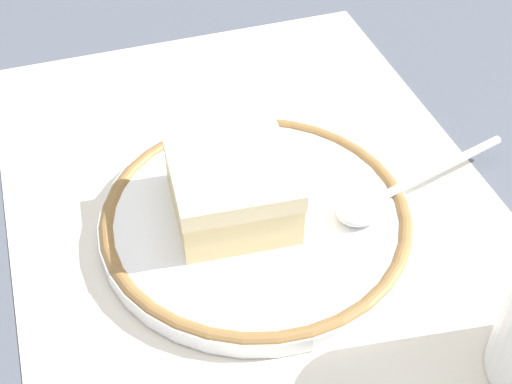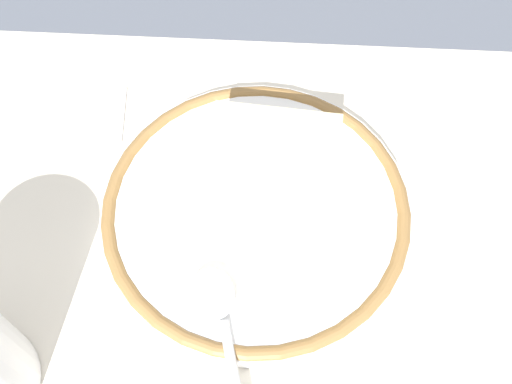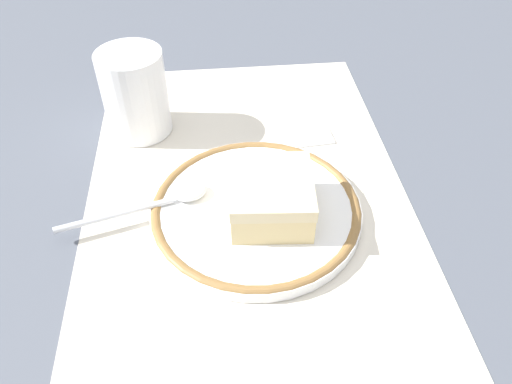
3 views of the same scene
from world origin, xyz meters
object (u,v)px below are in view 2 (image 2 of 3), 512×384
at_px(plate, 256,210).
at_px(napkin, 460,357).
at_px(spoon, 225,328).
at_px(cake_slice, 271,174).
at_px(sugar_packet, 103,113).

height_order(plate, napkin, plate).
relative_size(plate, spoon, 1.41).
bearing_deg(cake_slice, spoon, 77.08).
xyz_separation_m(spoon, sugar_packet, (0.10, -0.16, -0.01)).
relative_size(cake_slice, spoon, 0.61).
distance_m(napkin, sugar_packet, 0.30).
bearing_deg(cake_slice, sugar_packet, -26.72).
bearing_deg(plate, napkin, 144.91).
xyz_separation_m(cake_slice, spoon, (0.02, 0.10, -0.02)).
relative_size(spoon, napkin, 1.37).
height_order(plate, cake_slice, cake_slice).
height_order(plate, sugar_packet, plate).
xyz_separation_m(cake_slice, sugar_packet, (0.13, -0.06, -0.03)).
xyz_separation_m(napkin, sugar_packet, (0.24, -0.17, 0.00)).
relative_size(plate, cake_slice, 2.32).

